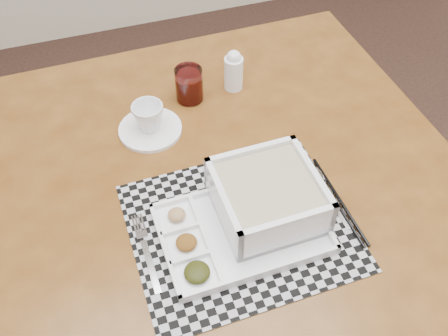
{
  "coord_description": "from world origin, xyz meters",
  "views": [
    {
      "loc": [
        -0.23,
        -0.09,
        1.64
      ],
      "look_at": [
        -0.03,
        0.53,
        0.9
      ],
      "focal_mm": 40.0,
      "sensor_mm": 36.0,
      "label": 1
    }
  ],
  "objects_px": {
    "cup": "(148,117)",
    "juice_glass": "(189,86)",
    "serving_tray": "(261,205)",
    "creamer_bottle": "(234,70)",
    "dining_table": "(221,206)"
  },
  "relations": [
    {
      "from": "serving_tray",
      "to": "creamer_bottle",
      "type": "xyz_separation_m",
      "value": [
        0.09,
        0.41,
        0.01
      ]
    },
    {
      "from": "juice_glass",
      "to": "cup",
      "type": "bearing_deg",
      "value": -145.8
    },
    {
      "from": "serving_tray",
      "to": "cup",
      "type": "relative_size",
      "value": 4.4
    },
    {
      "from": "cup",
      "to": "creamer_bottle",
      "type": "distance_m",
      "value": 0.26
    },
    {
      "from": "cup",
      "to": "juice_glass",
      "type": "bearing_deg",
      "value": 51.47
    },
    {
      "from": "creamer_bottle",
      "to": "dining_table",
      "type": "bearing_deg",
      "value": -114.0
    },
    {
      "from": "dining_table",
      "to": "creamer_bottle",
      "type": "height_order",
      "value": "creamer_bottle"
    },
    {
      "from": "serving_tray",
      "to": "creamer_bottle",
      "type": "bearing_deg",
      "value": 78.04
    },
    {
      "from": "juice_glass",
      "to": "creamer_bottle",
      "type": "height_order",
      "value": "creamer_bottle"
    },
    {
      "from": "dining_table",
      "to": "juice_glass",
      "type": "bearing_deg",
      "value": 87.41
    },
    {
      "from": "dining_table",
      "to": "cup",
      "type": "xyz_separation_m",
      "value": [
        -0.11,
        0.21,
        0.13
      ]
    },
    {
      "from": "dining_table",
      "to": "juice_glass",
      "type": "relative_size",
      "value": 12.22
    },
    {
      "from": "cup",
      "to": "creamer_bottle",
      "type": "bearing_deg",
      "value": 37.9
    },
    {
      "from": "serving_tray",
      "to": "cup",
      "type": "xyz_separation_m",
      "value": [
        -0.15,
        0.32,
        0.0
      ]
    },
    {
      "from": "dining_table",
      "to": "serving_tray",
      "type": "height_order",
      "value": "serving_tray"
    }
  ]
}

